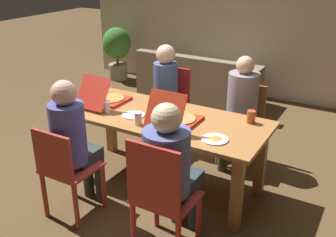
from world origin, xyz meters
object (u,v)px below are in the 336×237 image
object	(u,v)px
plate_0	(215,139)
drinking_glass_2	(251,117)
dining_table	(163,127)
chair_0	(160,196)
person_1	(241,104)
couch	(198,84)
person_2	(73,137)
person_3	(163,89)
pizza_box_1	(107,98)
drinking_glass_0	(138,119)
pizza_box_0	(177,118)
chair_2	(65,170)
drinking_glass_1	(107,107)
chair_3	(170,102)
potted_plant	(117,49)
plate_1	(133,115)
chair_1	(243,121)
person_0	(170,164)

from	to	relation	value
plate_0	drinking_glass_2	distance (m)	0.52
dining_table	drinking_glass_2	world-z (taller)	drinking_glass_2
chair_0	person_1	world-z (taller)	person_1
chair_0	couch	xyz separation A→B (m)	(-1.26, 3.23, -0.25)
person_2	person_3	size ratio (longest dim) A/B	1.02
chair_0	pizza_box_1	size ratio (longest dim) A/B	1.88
drinking_glass_0	pizza_box_0	bearing A→B (deg)	35.28
chair_2	drinking_glass_1	bearing A→B (deg)	95.98
chair_2	drinking_glass_0	world-z (taller)	chair_2
pizza_box_1	chair_3	bearing A→B (deg)	73.85
chair_0	potted_plant	distance (m)	4.69
pizza_box_1	plate_1	distance (m)	0.47
chair_1	chair_3	distance (m)	0.94
potted_plant	couch	bearing A→B (deg)	-9.98
person_2	plate_1	world-z (taller)	person_2
chair_1	potted_plant	size ratio (longest dim) A/B	0.91
person_2	drinking_glass_2	bearing A→B (deg)	40.52
chair_1	person_1	world-z (taller)	person_1
chair_2	plate_1	xyz separation A→B (m)	(0.19, 0.77, 0.27)
plate_1	chair_3	bearing A→B (deg)	100.31
plate_0	drinking_glass_1	world-z (taller)	drinking_glass_1
plate_1	couch	size ratio (longest dim) A/B	0.12
chair_1	chair_2	distance (m)	2.02
chair_3	plate_1	bearing A→B (deg)	-79.69
drinking_glass_2	drinking_glass_1	bearing A→B (deg)	-159.85
person_3	drinking_glass_0	world-z (taller)	person_3
plate_0	potted_plant	xyz separation A→B (m)	(-3.20, 2.88, -0.18)
pizza_box_0	drinking_glass_0	bearing A→B (deg)	-144.72
dining_table	drinking_glass_0	size ratio (longest dim) A/B	16.93
chair_0	chair_1	distance (m)	1.78
drinking_glass_2	plate_0	bearing A→B (deg)	-105.85
drinking_glass_1	potted_plant	size ratio (longest dim) A/B	0.13
person_0	pizza_box_0	bearing A→B (deg)	115.02
chair_2	plate_0	world-z (taller)	chair_2
couch	chair_0	bearing A→B (deg)	-68.72
chair_2	pizza_box_1	xyz separation A→B (m)	(-0.25, 0.93, 0.31)
chair_2	dining_table	bearing A→B (deg)	63.99
couch	potted_plant	distance (m)	1.86
person_3	chair_3	bearing A→B (deg)	90.00
person_0	person_1	world-z (taller)	person_0
pizza_box_1	drinking_glass_1	size ratio (longest dim) A/B	4.28
drinking_glass_1	pizza_box_0	bearing A→B (deg)	9.74
person_1	potted_plant	world-z (taller)	person_1
chair_3	drinking_glass_1	world-z (taller)	chair_3
chair_0	pizza_box_0	bearing A→B (deg)	110.96
drinking_glass_0	drinking_glass_2	world-z (taller)	drinking_glass_0
chair_0	chair_1	size ratio (longest dim) A/B	1.14
pizza_box_0	chair_0	bearing A→B (deg)	-69.04
chair_3	chair_0	bearing A→B (deg)	-62.10
person_0	person_1	xyz separation A→B (m)	(0.00, 1.51, -0.01)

